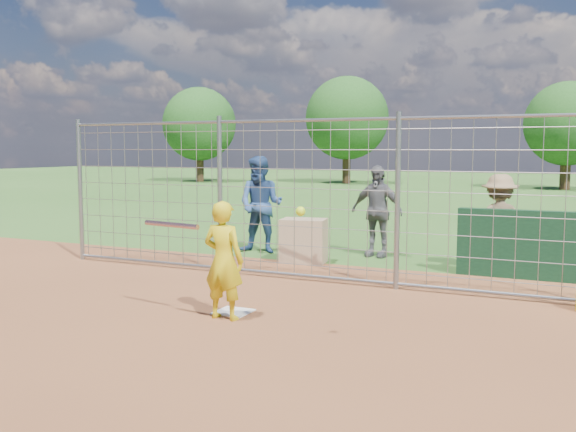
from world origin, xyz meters
The scene contains 12 objects.
ground centered at (0.00, 0.00, 0.00)m, with size 100.00×100.00×0.00m, color #2D591E.
infield_dirt centered at (0.00, -3.00, 0.01)m, with size 18.00×18.00×0.00m, color brown.
home_plate centered at (0.00, -0.20, 0.01)m, with size 0.43×0.43×0.02m, color silver.
dugout_wall centered at (3.40, 3.60, 0.55)m, with size 2.60×0.20×1.10m, color #11381E.
batter centered at (0.05, -0.51, 0.72)m, with size 0.53×0.35×1.45m, color gold.
bystander_a centered at (-1.85, 4.14, 0.96)m, with size 0.93×0.73×1.92m, color navy.
bystander_b centered at (0.37, 4.67, 0.88)m, with size 1.03×0.43×1.75m, color #57575B.
bystander_c centered at (2.69, 4.07, 0.82)m, with size 1.06×0.61×1.65m, color olive.
equipment_bin centered at (-0.63, 3.47, 0.40)m, with size 0.80×0.55×0.80m, color tan.
equipment_in_play centered at (-0.11, -0.78, 1.22)m, with size 2.25×0.30×0.33m.
backstop_fence centered at (0.00, 2.00, 1.26)m, with size 9.08×0.08×2.60m.
tree_line centered at (3.13, 28.13, 3.71)m, with size 44.66×6.72×6.48m.
Camera 1 is at (3.98, -7.10, 2.07)m, focal length 40.00 mm.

